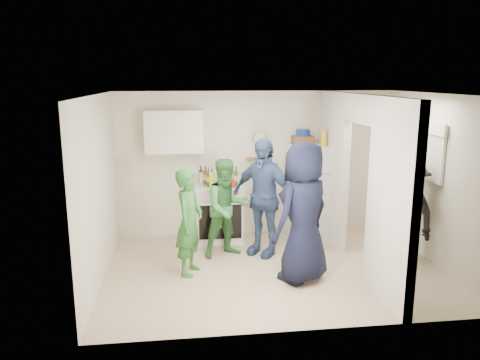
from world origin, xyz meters
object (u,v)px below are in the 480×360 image
stove (219,213)px  fridge (307,192)px  wicker_basket (303,140)px  yellow_cup_stack_top (324,138)px  person_nook (407,211)px  person_denim (263,197)px  person_navy (303,213)px  person_green_center (227,208)px  person_green_left (189,222)px  blue_bowl (303,133)px

stove → fridge: (1.53, -0.03, 0.33)m
wicker_basket → yellow_cup_stack_top: size_ratio=1.40×
fridge → person_nook: 1.74m
yellow_cup_stack_top → person_denim: size_ratio=0.14×
fridge → person_navy: 1.82m
stove → person_green_center: (0.08, -0.73, 0.28)m
person_green_left → fridge: bearing=-35.5°
person_green_left → person_navy: 1.58m
person_green_center → fridge: bearing=6.1°
stove → person_green_left: (-0.52, -1.35, 0.27)m
fridge → person_green_left: fridge is taller
person_green_left → yellow_cup_stack_top: bearing=-40.1°
person_green_left → stove: bearing=0.8°
stove → person_green_center: size_ratio=0.63×
stove → wicker_basket: size_ratio=2.74×
person_green_center → blue_bowl: bearing=9.4°
person_green_center → person_denim: size_ratio=0.83×
person_navy → person_nook: 1.77m
person_green_left → person_denim: size_ratio=0.82×
fridge → blue_bowl: bearing=153.4°
wicker_basket → person_denim: person_denim is taller
person_green_left → person_denim: 1.31m
person_green_left → person_nook: person_nook is taller
yellow_cup_stack_top → person_nook: (0.95, -1.18, -0.95)m
stove → person_navy: 2.08m
person_green_center → person_navy: size_ratio=0.80×
yellow_cup_stack_top → person_green_center: 2.03m
person_denim → person_navy: bearing=-28.1°
fridge → yellow_cup_stack_top: (0.22, -0.10, 0.93)m
fridge → stove: bearing=178.9°
stove → blue_bowl: (1.43, 0.02, 1.34)m
wicker_basket → person_navy: 1.98m
stove → fridge: 1.57m
yellow_cup_stack_top → person_green_left: (-2.27, -1.22, -0.98)m
person_navy → person_nook: size_ratio=1.22×
fridge → person_denim: 1.15m
wicker_basket → person_navy: bearing=-103.7°
person_green_left → person_green_center: 0.85m
stove → person_green_left: 1.47m
person_green_center → person_navy: person_navy is taller
person_denim → person_nook: bearing=26.7°
wicker_basket → person_denim: (-0.80, -0.76, -0.77)m
yellow_cup_stack_top → person_navy: 1.96m
blue_bowl → person_denim: bearing=-136.6°
blue_bowl → person_green_left: 2.61m
blue_bowl → person_green_left: bearing=-144.9°
person_navy → person_nook: person_navy is taller
fridge → person_navy: (-0.53, -1.74, 0.15)m
fridge → person_navy: bearing=-107.1°
fridge → person_nook: fridge is taller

